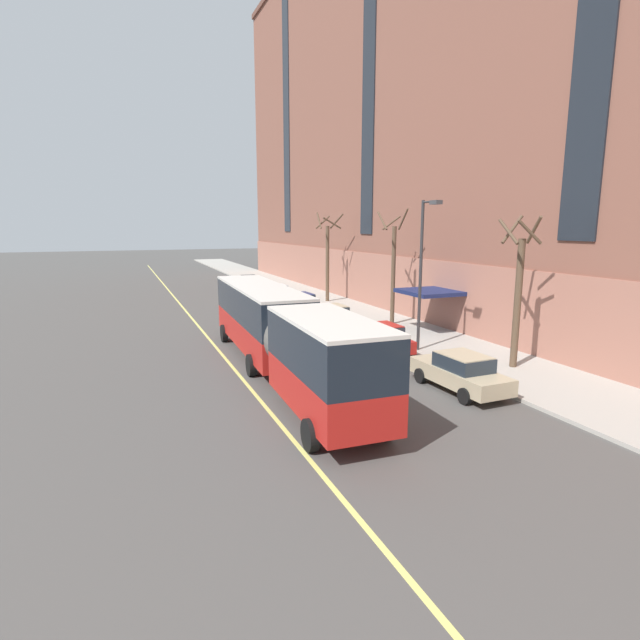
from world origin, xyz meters
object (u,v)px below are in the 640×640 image
Objects in this scene: city_bus at (279,329)px; parked_car_black_5 at (249,283)px; parked_car_red_7 at (381,338)px; street_tree_mid_block at (518,291)px; parked_car_navy_6 at (300,303)px; street_lamp at (423,262)px; street_tree_far_downtown at (328,256)px; parked_car_white_1 at (276,293)px; parked_car_champagne_0 at (460,372)px; street_tree_far_uptown at (393,268)px; fire_hydrant at (470,364)px; parked_car_champagne_4 at (331,317)px.

parked_car_black_5 is at bearing 78.39° from city_bus.
street_tree_mid_block is at bearing -50.75° from parked_car_red_7.
parked_car_red_7 is (-0.19, -13.10, -0.00)m from parked_car_navy_6.
street_lamp reaches higher than parked_car_navy_6.
street_lamp reaches higher than street_tree_far_downtown.
parked_car_champagne_0 is at bearing -90.29° from parked_car_white_1.
parked_car_black_5 is at bearing 89.98° from parked_car_champagne_0.
parked_car_champagne_0 and parked_car_white_1 have the same top height.
parked_car_white_1 is 20.56m from street_lamp.
parked_car_red_7 is at bearing -89.95° from parked_car_black_5.
street_tree_far_uptown is at bearing 55.58° from parked_car_red_7.
parked_car_red_7 is (6.17, 1.80, -1.33)m from city_bus.
street_tree_mid_block is (4.18, -33.23, 2.92)m from parked_car_black_5.
street_lamp is (-2.31, -6.95, 0.94)m from street_tree_far_uptown.
street_lamp is (1.89, 5.77, 4.03)m from parked_car_champagne_0.
street_tree_mid_block is 0.91× the size of street_tree_far_downtown.
parked_car_white_1 and parked_car_red_7 have the same top height.
parked_car_champagne_0 is 0.62× the size of street_tree_far_uptown.
parked_car_navy_6 is at bearing -89.20° from parked_car_black_5.
parked_car_champagne_0 is at bearing -137.79° from fire_hydrant.
fire_hydrant is at bearing 42.21° from parked_car_champagne_0.
fire_hydrant is (1.76, -5.01, -0.29)m from parked_car_red_7.
parked_car_champagne_4 and parked_car_red_7 have the same top height.
street_tree_mid_block reaches higher than parked_car_red_7.
city_bus is at bearing -101.61° from parked_car_black_5.
street_tree_far_uptown is (4.07, -13.13, 3.09)m from parked_car_white_1.
street_lamp reaches higher than fire_hydrant.
street_tree_mid_block is at bearing -17.69° from city_bus.
parked_car_champagne_4 is at bearing 98.12° from fire_hydrant.
street_tree_far_uptown is at bearing 37.31° from city_bus.
parked_car_red_7 is 8.00m from street_tree_far_uptown.
city_bus is 21.97m from parked_car_white_1.
street_tree_mid_block is (4.16, -5.09, 2.92)m from parked_car_red_7.
street_tree_far_uptown is (4.19, -22.05, 3.09)m from parked_car_black_5.
parked_car_red_7 is 0.62× the size of street_tree_mid_block.
street_tree_far_downtown is at bearing 61.40° from city_bus.
parked_car_champagne_0 is 7.29m from street_lamp.
street_tree_far_downtown is (4.19, 17.21, 3.29)m from parked_car_red_7.
street_tree_far_downtown is (4.01, 4.11, 3.29)m from parked_car_navy_6.
parked_car_red_7 is (0.03, 6.64, -0.00)m from parked_car_champagne_0.
parked_car_white_1 is at bearing 89.72° from parked_car_red_7.
parked_car_white_1 is 1.00× the size of parked_car_red_7.
street_tree_far_uptown reaches higher than street_tree_mid_block.
street_tree_far_downtown is 10.55× the size of fire_hydrant.
parked_car_white_1 is at bearing 107.24° from street_tree_far_uptown.
parked_car_champagne_4 is 21.29m from parked_car_black_5.
street_tree_far_uptown is at bearing -72.76° from parked_car_white_1.
fire_hydrant is (1.66, -24.23, -0.29)m from parked_car_white_1.
parked_car_champagne_4 is at bearing -90.13° from parked_car_white_1.
street_tree_far_downtown is at bearing -68.89° from parked_car_black_5.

